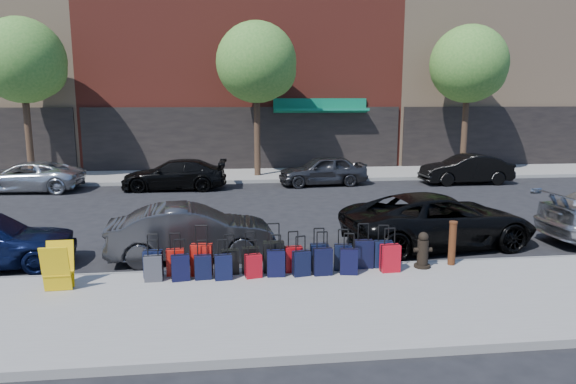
{
  "coord_description": "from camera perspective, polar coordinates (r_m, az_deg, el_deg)",
  "views": [
    {
      "loc": [
        -0.93,
        -15.35,
        3.83
      ],
      "look_at": [
        0.7,
        -1.5,
        1.29
      ],
      "focal_mm": 32.0,
      "sensor_mm": 36.0,
      "label": 1
    }
  ],
  "objects": [
    {
      "name": "suitcase_front_5",
      "position": [
        11.12,
        -1.61,
        -7.19
      ],
      "size": [
        0.45,
        0.25,
        1.06
      ],
      "rotation": [
        0.0,
        0.0,
        -0.02
      ],
      "color": "black",
      "rests_on": "sidewalk_near"
    },
    {
      "name": "sidewalk_near",
      "position": [
        9.65,
        -0.68,
        -12.55
      ],
      "size": [
        60.0,
        4.0,
        0.15
      ],
      "primitive_type": "cube",
      "color": "gray",
      "rests_on": "ground"
    },
    {
      "name": "suitcase_back_7",
      "position": [
        10.96,
        3.86,
        -7.7
      ],
      "size": [
        0.4,
        0.25,
        0.93
      ],
      "rotation": [
        0.0,
        0.0,
        0.06
      ],
      "color": "black",
      "rests_on": "sidewalk_near"
    },
    {
      "name": "tree_right",
      "position": [
        27.67,
        19.69,
        13.02
      ],
      "size": [
        3.8,
        3.8,
        7.27
      ],
      "color": "black",
      "rests_on": "sidewalk_far"
    },
    {
      "name": "suitcase_front_9",
      "position": [
        11.49,
        8.39,
        -6.83
      ],
      "size": [
        0.41,
        0.23,
        0.99
      ],
      "rotation": [
        0.0,
        0.0,
        -0.01
      ],
      "color": "black",
      "rests_on": "sidewalk_near"
    },
    {
      "name": "car_far_0",
      "position": [
        24.04,
        -27.04,
        1.53
      ],
      "size": [
        4.62,
        2.38,
        1.25
      ],
      "primitive_type": "imported",
      "rotation": [
        0.0,
        0.0,
        -1.64
      ],
      "color": "silver",
      "rests_on": "ground"
    },
    {
      "name": "tree_left",
      "position": [
        26.45,
        -27.15,
        12.65
      ],
      "size": [
        3.8,
        3.8,
        7.27
      ],
      "color": "black",
      "rests_on": "sidewalk_far"
    },
    {
      "name": "suitcase_back_5",
      "position": [
        10.86,
        -1.36,
        -7.92
      ],
      "size": [
        0.38,
        0.23,
        0.89
      ],
      "rotation": [
        0.0,
        0.0,
        -0.03
      ],
      "color": "black",
      "rests_on": "sidewalk_near"
    },
    {
      "name": "suitcase_front_8",
      "position": [
        11.31,
        6.13,
        -7.21
      ],
      "size": [
        0.4,
        0.27,
        0.9
      ],
      "rotation": [
        0.0,
        0.0,
        -0.18
      ],
      "color": "black",
      "rests_on": "sidewalk_near"
    },
    {
      "name": "fire_hydrant",
      "position": [
        11.76,
        14.75,
        -6.37
      ],
      "size": [
        0.4,
        0.36,
        0.8
      ],
      "rotation": [
        0.0,
        0.0,
        -0.02
      ],
      "color": "black",
      "rests_on": "sidewalk_near"
    },
    {
      "name": "suitcase_front_4",
      "position": [
        11.13,
        -4.19,
        -7.51
      ],
      "size": [
        0.37,
        0.22,
        0.88
      ],
      "rotation": [
        0.0,
        0.0,
        0.05
      ],
      "color": "black",
      "rests_on": "sidewalk_near"
    },
    {
      "name": "suitcase_front_7",
      "position": [
        11.26,
        3.48,
        -7.2
      ],
      "size": [
        0.39,
        0.23,
        0.93
      ],
      "rotation": [
        0.0,
        0.0,
        -0.04
      ],
      "color": "black",
      "rests_on": "sidewalk_near"
    },
    {
      "name": "suitcase_back_0",
      "position": [
        10.94,
        -14.74,
        -8.2
      ],
      "size": [
        0.37,
        0.22,
        0.86
      ],
      "rotation": [
        0.0,
        0.0,
        0.05
      ],
      "color": "#3B3B40",
      "rests_on": "sidewalk_near"
    },
    {
      "name": "car_far_1",
      "position": [
        22.39,
        -12.51,
        1.89
      ],
      "size": [
        4.49,
        1.99,
        1.28
      ],
      "primitive_type": "imported",
      "rotation": [
        0.0,
        0.0,
        -1.62
      ],
      "color": "black",
      "rests_on": "ground"
    },
    {
      "name": "curb_far",
      "position": [
        23.64,
        -4.38,
        1.16
      ],
      "size": [
        60.0,
        0.08,
        0.15
      ],
      "primitive_type": "cube",
      "color": "gray",
      "rests_on": "ground"
    },
    {
      "name": "building_right",
      "position": [
        37.74,
        21.02,
        17.52
      ],
      "size": [
        15.0,
        12.12,
        18.0
      ],
      "color": "tan",
      "rests_on": "ground"
    },
    {
      "name": "ground",
      "position": [
        15.84,
        -3.16,
        -3.68
      ],
      "size": [
        120.0,
        120.0,
        0.0
      ],
      "primitive_type": "plane",
      "color": "black",
      "rests_on": "ground"
    },
    {
      "name": "car_far_3",
      "position": [
        24.73,
        19.16,
        2.41
      ],
      "size": [
        4.07,
        1.45,
        1.34
      ],
      "primitive_type": "imported",
      "rotation": [
        0.0,
        0.0,
        -1.56
      ],
      "color": "black",
      "rests_on": "ground"
    },
    {
      "name": "display_rack",
      "position": [
        11.02,
        -24.18,
        -7.62
      ],
      "size": [
        0.54,
        0.59,
        0.92
      ],
      "rotation": [
        0.0,
        0.0,
        0.05
      ],
      "color": "yellow",
      "rests_on": "sidewalk_near"
    },
    {
      "name": "suitcase_back_3",
      "position": [
        10.75,
        -7.2,
        -8.28
      ],
      "size": [
        0.37,
        0.23,
        0.84
      ],
      "rotation": [
        0.0,
        0.0,
        0.09
      ],
      "color": "black",
      "rests_on": "sidewalk_near"
    },
    {
      "name": "car_near_2",
      "position": [
        14.0,
        16.38,
        -3.02
      ],
      "size": [
        5.3,
        2.99,
        1.4
      ],
      "primitive_type": "imported",
      "rotation": [
        0.0,
        0.0,
        1.71
      ],
      "color": "black",
      "rests_on": "ground"
    },
    {
      "name": "suitcase_front_3",
      "position": [
        11.05,
        -6.46,
        -7.7
      ],
      "size": [
        0.38,
        0.25,
        0.86
      ],
      "rotation": [
        0.0,
        0.0,
        0.15
      ],
      "color": "black",
      "rests_on": "sidewalk_near"
    },
    {
      "name": "suitcase_front_2",
      "position": [
        11.05,
        -9.57,
        -7.43
      ],
      "size": [
        0.47,
        0.29,
        1.07
      ],
      "rotation": [
        0.0,
        0.0,
        -0.11
      ],
      "color": "#B2120B",
      "rests_on": "sidewalk_near"
    },
    {
      "name": "suitcase_front_10",
      "position": [
        11.6,
        10.54,
        -6.8
      ],
      "size": [
        0.42,
        0.27,
        0.95
      ],
      "rotation": [
        0.0,
        0.0,
        -0.15
      ],
      "color": "black",
      "rests_on": "sidewalk_near"
    },
    {
      "name": "car_near_1",
      "position": [
        12.65,
        -10.66,
        -4.39
      ],
      "size": [
        4.08,
        1.75,
        1.31
      ],
      "primitive_type": "imported",
      "rotation": [
        0.0,
        0.0,
        1.66
      ],
      "color": "#333335",
      "rests_on": "ground"
    },
    {
      "name": "suitcase_back_4",
      "position": [
        10.81,
        -3.87,
        -8.2
      ],
      "size": [
        0.36,
        0.25,
        0.8
      ],
      "rotation": [
        0.0,
        0.0,
        0.19
      ],
      "color": "#9C0A14",
      "rests_on": "sidewalk_near"
    },
    {
      "name": "bollard",
      "position": [
        12.09,
        17.79,
        -5.36
      ],
      "size": [
        0.18,
        0.18,
        1.0
      ],
      "color": "#38190C",
      "rests_on": "sidewalk_near"
    },
    {
      "name": "suitcase_back_8",
      "position": [
        11.06,
        6.77,
        -7.66
      ],
      "size": [
        0.4,
        0.28,
        0.88
      ],
      "rotation": [
        0.0,
        0.0,
        -0.18
      ],
      "color": "black",
      "rests_on": "sidewalk_near"
    },
    {
      "name": "suitcase_back_10",
      "position": [
        11.35,
        11.28,
        -7.21
      ],
      "size": [
        0.41,
        0.25,
        0.95
      ],
      "rotation": [
        0.0,
        0.0,
        0.05
      ],
      "color": "#B10B19",
      "rests_on": "sidewalk_near"
    },
    {
      "name": "car_far_2",
      "position": [
        23.03,
        3.86,
        2.42
      ],
      "size": [
        4.07,
        1.93,
        1.34
      ],
      "primitive_type": "imported",
      "rotation": [
        0.0,
        0.0,
        -1.48
      ],
      "color": "#333336",
      "rests_on": "ground"
    },
    {
      "name": "suitcase_back_2",
      "position": [
        10.84,
        -9.43,
        -8.22
      ],
      "size": [
        0.36,
        0.23,
        0.82
      ],
      "rotation": [
        0.0,
        0.0,
        0.1
      ],
      "color": "black",
      "rests_on": "sidewalk_near"
    },
    {
      "name": "suitcase_back_6",
      "position": [
        10.9,
        1.49,
        -7.93
      ],
      "size": [
        0.39,
        0.27,
        0.85
      ],
      "rotation": [
        0.0,
        0.0,
        0.19
      ],
      "color": "black",
      "rests_on": "sidewalk_near"
    },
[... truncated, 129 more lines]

